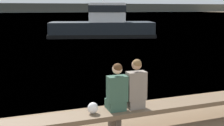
# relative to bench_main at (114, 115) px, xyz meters

# --- Properties ---
(water_surface) EXTENTS (240.00, 240.00, 0.00)m
(water_surface) POSITION_rel_bench_main_xyz_m (0.11, 121.66, -0.41)
(water_surface) COLOR teal
(water_surface) RESTS_ON ground
(far_shoreline) EXTENTS (600.00, 12.00, 5.05)m
(far_shoreline) POSITION_rel_bench_main_xyz_m (0.11, 163.37, 2.12)
(far_shoreline) COLOR #4C4C42
(far_shoreline) RESTS_ON ground
(bench_main) EXTENTS (7.16, 0.54, 0.49)m
(bench_main) POSITION_rel_bench_main_xyz_m (0.00, 0.00, 0.00)
(bench_main) COLOR brown
(bench_main) RESTS_ON ground
(person_left) EXTENTS (0.39, 0.40, 0.97)m
(person_left) POSITION_rel_bench_main_xyz_m (0.05, 0.01, 0.50)
(person_left) COLOR #2D4C3D
(person_left) RESTS_ON bench_main
(person_right) EXTENTS (0.39, 0.40, 1.03)m
(person_right) POSITION_rel_bench_main_xyz_m (0.46, 0.01, 0.53)
(person_right) COLOR #70665B
(person_right) RESTS_ON bench_main
(shopping_bag) EXTENTS (0.21, 0.17, 0.23)m
(shopping_bag) POSITION_rel_bench_main_xyz_m (-0.45, -0.00, 0.20)
(shopping_bag) COLOR white
(shopping_bag) RESTS_ON bench_main
(tugboat_red) EXTENTS (9.60, 5.45, 6.28)m
(tugboat_red) POSITION_rel_bench_main_xyz_m (5.81, 18.47, 0.52)
(tugboat_red) COLOR black
(tugboat_red) RESTS_ON water_surface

